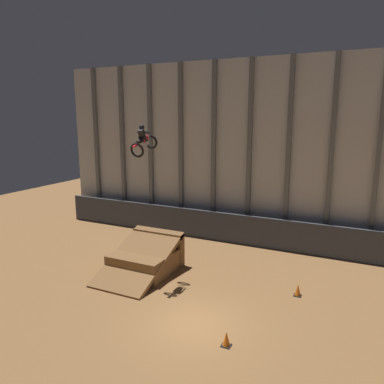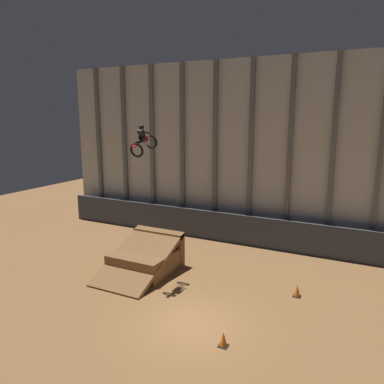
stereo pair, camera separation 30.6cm
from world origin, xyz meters
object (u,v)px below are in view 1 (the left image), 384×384
dirt_ramp (147,258)px  rider_bike_solo (143,142)px  traffic_cone_near_ramp (226,339)px  traffic_cone_arena_edge (298,290)px  hay_bale_trackside (148,245)px

dirt_ramp → rider_bike_solo: size_ratio=2.53×
traffic_cone_near_ramp → traffic_cone_arena_edge: (1.65, 5.23, 0.00)m
dirt_ramp → traffic_cone_arena_edge: 8.15m
traffic_cone_arena_edge → hay_bale_trackside: size_ratio=0.57×
traffic_cone_near_ramp → traffic_cone_arena_edge: 5.48m
dirt_ramp → hay_bale_trackside: size_ratio=4.61×
traffic_cone_near_ramp → hay_bale_trackside: bearing=137.3°
hay_bale_trackside → dirt_ramp: bearing=-58.7°
rider_bike_solo → hay_bale_trackside: 8.25m
traffic_cone_arena_edge → hay_bale_trackside: 10.18m
rider_bike_solo → hay_bale_trackside: (-2.36, 3.84, -6.91)m
traffic_cone_near_ramp → traffic_cone_arena_edge: bearing=72.5°
rider_bike_solo → traffic_cone_near_ramp: bearing=-35.3°
dirt_ramp → rider_bike_solo: 6.58m
traffic_cone_arena_edge → hay_bale_trackside: (-9.90, 2.37, -0.00)m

